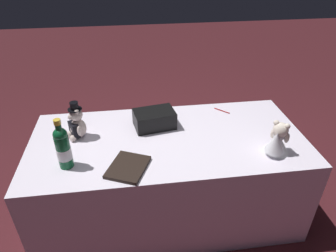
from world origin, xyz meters
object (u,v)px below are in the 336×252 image
(teddy_bear_groom, at_px, (76,124))
(gift_case_black, at_px, (154,119))
(champagne_bottle, at_px, (63,147))
(teddy_bear_bride, at_px, (278,140))
(guestbook, at_px, (128,167))
(signing_pen, at_px, (222,111))

(teddy_bear_groom, relative_size, gift_case_black, 0.85)
(champagne_bottle, bearing_deg, teddy_bear_groom, -96.49)
(teddy_bear_bride, bearing_deg, champagne_bottle, -2.07)
(champagne_bottle, distance_m, guestbook, 0.40)
(champagne_bottle, relative_size, guestbook, 1.29)
(teddy_bear_groom, bearing_deg, guestbook, 130.55)
(teddy_bear_groom, bearing_deg, signing_pen, -169.12)
(teddy_bear_groom, height_order, gift_case_black, teddy_bear_groom)
(teddy_bear_groom, xyz_separation_m, champagne_bottle, (0.04, 0.31, 0.03))
(champagne_bottle, bearing_deg, signing_pen, -155.22)
(signing_pen, height_order, guestbook, guestbook)
(champagne_bottle, xyz_separation_m, signing_pen, (-1.14, -0.53, -0.14))
(teddy_bear_groom, height_order, guestbook, teddy_bear_groom)
(teddy_bear_bride, xyz_separation_m, signing_pen, (0.18, -0.57, -0.09))
(teddy_bear_bride, relative_size, signing_pen, 2.13)
(teddy_bear_groom, bearing_deg, gift_case_black, -173.27)
(teddy_bear_groom, distance_m, signing_pen, 1.13)
(teddy_bear_groom, xyz_separation_m, guestbook, (-0.33, 0.39, -0.09))
(guestbook, bearing_deg, champagne_bottle, 12.50)
(gift_case_black, height_order, guestbook, gift_case_black)
(champagne_bottle, height_order, gift_case_black, champagne_bottle)
(teddy_bear_groom, bearing_deg, champagne_bottle, 83.51)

